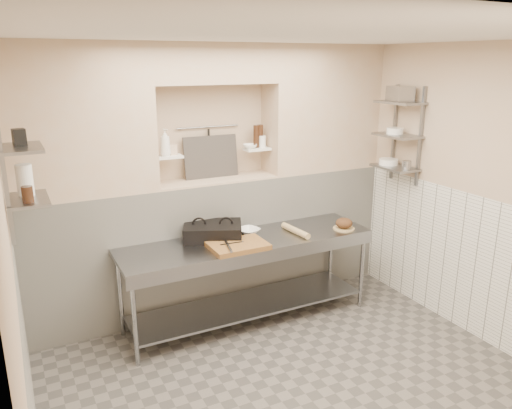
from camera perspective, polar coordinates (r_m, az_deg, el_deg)
floor at (r=4.50m, az=4.86°, el=-20.51°), size 4.00×3.90×0.10m
ceiling at (r=3.61m, az=6.01°, el=19.55°), size 4.00×3.90×0.10m
wall_left at (r=3.28m, az=-26.90°, el=-7.75°), size 0.10×3.90×2.80m
wall_right at (r=5.17m, az=25.02°, el=0.84°), size 0.10×3.90×2.80m
wall_back at (r=5.54m, az=-5.68°, el=3.26°), size 4.00×0.10×2.80m
backwall_lower at (r=5.52m, az=-4.53°, el=-4.36°), size 4.00×0.40×1.40m
alcove_sill at (r=5.31m, az=-4.70°, el=2.83°), size 1.30×0.40×0.02m
backwall_pillar_left at (r=4.86m, az=-19.68°, el=8.97°), size 1.35×0.40×1.40m
backwall_pillar_right at (r=5.82m, az=7.51°, el=10.82°), size 1.35×0.40×1.40m
backwall_header at (r=5.17m, az=-5.01°, el=15.78°), size 1.30×0.40×0.40m
wainscot_left at (r=3.60m, az=-24.43°, el=-17.89°), size 0.02×3.90×1.40m
wainscot_right at (r=5.33m, az=23.72°, el=-6.51°), size 0.02×3.90×1.40m
alcove_shelf_left at (r=5.09m, az=-10.01°, el=5.39°), size 0.28×0.16×0.02m
alcove_shelf_right at (r=5.46m, az=0.12°, el=6.36°), size 0.28×0.16×0.02m
utensil_rail at (r=5.37m, az=-5.53°, el=8.82°), size 0.70×0.02×0.02m
hanging_steel at (r=5.38m, az=-5.40°, el=7.00°), size 0.02×0.02×0.30m
splash_panel at (r=5.35m, az=-5.17°, el=5.45°), size 0.60×0.08×0.45m
shelf_rail_left_a at (r=4.37m, az=-26.85°, el=3.44°), size 0.03×0.03×0.95m
shelf_rail_left_b at (r=3.98m, az=-26.75°, el=2.35°), size 0.03×0.03×0.95m
wall_shelf_left_lower at (r=4.22m, az=-24.64°, el=0.51°), size 0.30×0.50×0.02m
wall_shelf_left_upper at (r=4.14m, az=-25.29°, el=5.85°), size 0.30×0.50×0.03m
shelf_rail_right_a at (r=5.86m, az=15.52°, el=7.94°), size 0.03×0.03×1.05m
shelf_rail_right_b at (r=5.57m, az=18.28°, el=7.32°), size 0.03×0.03×1.05m
wall_shelf_right_lower at (r=5.68m, az=15.58°, el=4.10°), size 0.30×0.50×0.02m
wall_shelf_right_mid at (r=5.62m, az=15.85°, el=7.59°), size 0.30×0.50×0.02m
wall_shelf_right_upper at (r=5.59m, az=16.13°, el=11.14°), size 0.30×0.50×0.03m
prep_table at (r=5.10m, az=-0.88°, el=-6.77°), size 2.60×0.70×0.90m
panini_press at (r=5.03m, az=-4.96°, el=-3.07°), size 0.69×0.61×0.16m
cutting_board at (r=4.79m, az=-2.06°, el=-4.73°), size 0.54×0.38×0.05m
knife_blade at (r=4.78m, az=-2.77°, el=-4.46°), size 0.24×0.05×0.01m
tongs at (r=4.68m, az=-3.18°, el=-4.79°), size 0.09×0.29×0.03m
mixing_bowl at (r=5.18m, az=-0.86°, el=-3.04°), size 0.27×0.27×0.05m
rolling_pin at (r=5.18m, az=4.54°, el=-3.00°), size 0.10×0.43×0.06m
bread_board at (r=5.40m, az=10.00°, el=-2.71°), size 0.23×0.23×0.01m
bread_loaf at (r=5.38m, az=10.03°, el=-2.10°), size 0.18×0.18×0.11m
bottle_soap at (r=5.05m, az=-10.35°, el=6.98°), size 0.13×0.13×0.27m
jar_alcove at (r=5.12m, az=-9.49°, el=6.22°), size 0.07×0.07×0.11m
bowl_alcove at (r=5.41m, az=-0.71°, el=6.66°), size 0.19×0.19×0.05m
condiment_a at (r=5.49m, az=0.46°, el=7.84°), size 0.07×0.07×0.24m
condiment_b at (r=5.46m, az=0.01°, el=7.79°), size 0.06×0.06×0.24m
condiment_c at (r=5.48m, az=0.73°, el=7.21°), size 0.07×0.07×0.13m
jug_left at (r=4.27m, az=-24.92°, el=2.55°), size 0.12×0.12×0.25m
jar_left at (r=4.07m, az=-24.66°, el=1.05°), size 0.08×0.08×0.12m
box_left_upper at (r=4.19m, az=-25.45°, el=6.98°), size 0.10×0.10×0.12m
bowl_right at (r=5.75m, az=14.90°, el=4.74°), size 0.21×0.21×0.06m
canister_right at (r=5.55m, az=16.84°, el=4.34°), size 0.09×0.09×0.09m
bowl_right_mid at (r=5.65m, az=15.59°, el=8.11°), size 0.18×0.18×0.07m
basket_right at (r=5.59m, az=16.16°, el=12.07°), size 0.23×0.27×0.16m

